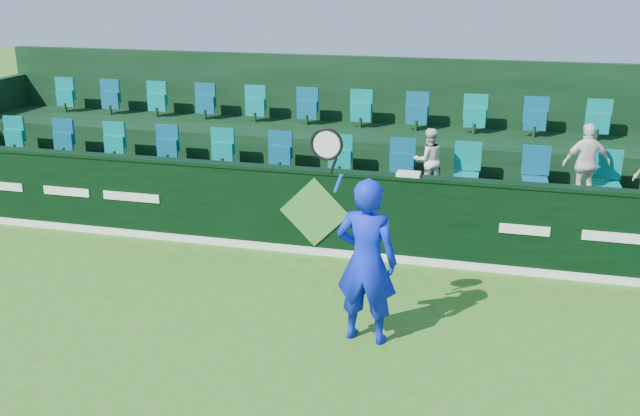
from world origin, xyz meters
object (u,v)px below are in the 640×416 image
(spectator_middle, at_px, (586,163))
(towel, at_px, (409,174))
(spectator_left, at_px, (428,160))
(tennis_player, at_px, (366,260))

(spectator_middle, bearing_deg, towel, 8.79)
(spectator_left, bearing_deg, tennis_player, 61.11)
(tennis_player, distance_m, spectator_middle, 4.55)
(tennis_player, xyz_separation_m, spectator_left, (0.30, 3.65, 0.30))
(spectator_middle, bearing_deg, spectator_left, -14.85)
(spectator_left, distance_m, spectator_middle, 2.39)
(towel, bearing_deg, spectator_left, 81.46)
(spectator_middle, height_order, towel, spectator_middle)
(spectator_middle, bearing_deg, tennis_player, 38.76)
(spectator_middle, relative_size, towel, 3.60)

